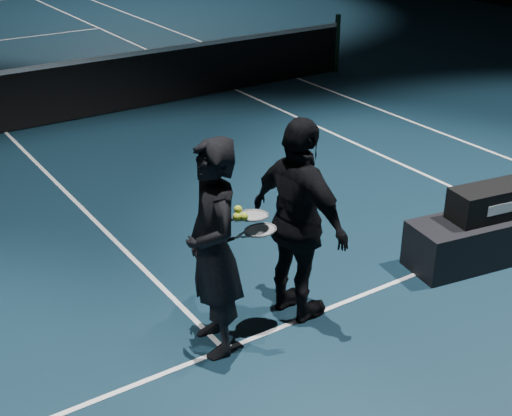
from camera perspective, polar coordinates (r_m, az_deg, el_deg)
The scene contains 12 objects.
floor at distance 11.46m, azimuth -19.38°, elevation 5.69°, with size 36.00×36.00×0.00m, color #0D2331.
court_lines at distance 11.46m, azimuth -19.38°, elevation 5.71°, with size 10.98×23.78×0.01m, color white, non-canonical shape.
net_post_right at distance 14.14m, azimuth 6.49°, elevation 12.93°, with size 0.10×0.10×1.10m, color black.
net_mesh at distance 11.33m, azimuth -19.71°, elevation 7.82°, with size 12.80×0.02×0.86m, color black.
player_bench at distance 7.59m, azimuth 17.73°, elevation -2.30°, with size 1.61×0.54×0.48m, color black.
racket_bag at distance 7.41m, azimuth 18.14°, elevation 0.46°, with size 0.81×0.34×0.32m, color black.
bag_signature at distance 7.32m, azimuth 19.18°, elevation -0.04°, with size 0.38×0.00×0.11m, color white.
player_a at distance 5.63m, azimuth -3.44°, elevation -3.32°, with size 0.67×0.44×1.84m, color black.
player_b at distance 6.05m, azimuth 3.48°, elevation -1.13°, with size 1.08×0.45×1.84m, color black.
racket_lower at distance 5.83m, azimuth 0.35°, elevation -1.78°, with size 0.68×0.22×0.03m, color black, non-canonical shape.
racket_upper at distance 5.77m, azimuth -0.28°, elevation -0.60°, with size 0.68×0.22×0.03m, color black, non-canonical shape.
tennis_balls at distance 5.64m, azimuth -1.31°, elevation -0.52°, with size 0.12×0.10×0.12m, color #C6DD2E, non-canonical shape.
Camera 1 is at (-2.45, -10.59, 3.66)m, focal length 50.00 mm.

